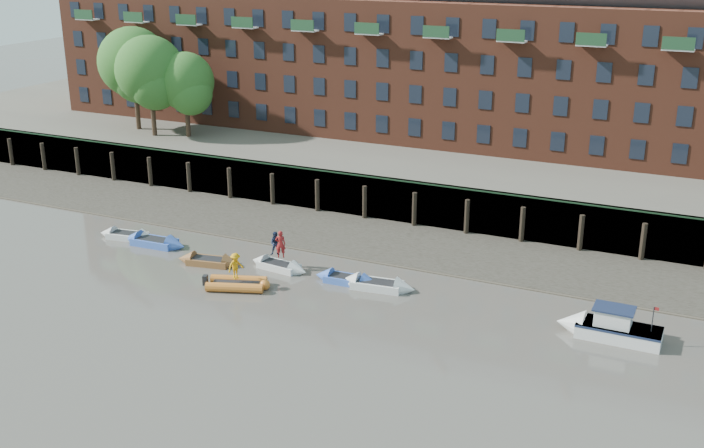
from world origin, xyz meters
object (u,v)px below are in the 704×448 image
Objects in this scene: rowboat_4 at (347,280)px; rowboat_3 at (279,266)px; rowboat_0 at (127,236)px; rowboat_1 at (154,242)px; rib_tender at (239,284)px; rowboat_2 at (209,261)px; person_rower_a at (280,244)px; rowboat_5 at (377,285)px; person_rower_b at (276,244)px; motor_launch at (602,326)px; person_rib_crew at (236,266)px.

rowboat_3 is at bearing 176.25° from rowboat_4.
rowboat_1 is at bearing -15.31° from rowboat_0.
rowboat_0 is 12.54m from rib_tender.
person_rower_a is at bearing 4.88° from rowboat_2.
rowboat_5 is at bearing -2.83° from rowboat_4.
person_rower_a reaches higher than rowboat_2.
motor_launch is at bearing -25.57° from person_rower_b.
rowboat_1 is at bearing -26.27° from person_rower_a.
rowboat_4 is 0.88× the size of rowboat_5.
person_rib_crew is at bearing 7.95° from motor_launch.
rowboat_2 is 11.50m from rowboat_5.
rowboat_5 reaches higher than rowboat_3.
rowboat_1 is 9.94m from rowboat_3.
person_rower_a is (0.15, 0.04, 1.51)m from rowboat_3.
person_rower_a is at bearing -2.78° from rowboat_1.
rowboat_3 is 2.65× the size of person_rib_crew.
rowboat_0 is 17.45m from rowboat_4.
person_rower_a is at bearing -2.23° from motor_launch.
motor_launch is 21.33m from person_rib_crew.
motor_launch reaches higher than rowboat_4.
person_rower_b reaches higher than person_rib_crew.
rowboat_5 is at bearing -2.58° from motor_launch.
rowboat_2 is at bearing -16.32° from rowboat_1.
rowboat_3 is 1.11× the size of rib_tender.
rowboat_0 reaches higher than rib_tender.
rowboat_3 is 2.42× the size of person_rower_a.
rib_tender is 21.13m from motor_launch.
rowboat_2 is at bearing -10.50° from person_rower_a.
rowboat_0 is 12.76m from person_rower_a.
rowboat_5 is at bearing 152.14° from person_rower_a.
rowboat_3 is (4.50, 1.25, -0.01)m from rowboat_2.
rowboat_0 is 32.83m from motor_launch.
rowboat_1 is 5.60m from rowboat_2.
person_rib_crew is at bearing 167.64° from rib_tender.
rowboat_1 is 10.19m from person_rower_a.
rowboat_2 is 5.05m from person_rower_a.
person_rower_b reaches higher than rowboat_5.
rib_tender is (-7.61, -3.49, 0.04)m from rowboat_5.
person_rib_crew is (-0.83, -3.69, 1.22)m from rowboat_3.
rowboat_0 is 1.00× the size of rowboat_2.
rowboat_4 reaches higher than rowboat_3.
rowboat_3 is at bearing 171.86° from rowboat_5.
person_rower_a reaches higher than rowboat_1.
rowboat_0 is 12.30m from person_rower_b.
rowboat_3 is 6.95m from rowboat_5.
rowboat_4 reaches higher than rib_tender.
person_rib_crew reaches higher than rowboat_2.
person_rower_a is at bearing 175.68° from rowboat_4.
rowboat_1 reaches higher than rowboat_4.
rowboat_5 is (16.89, -0.26, -0.01)m from rowboat_1.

